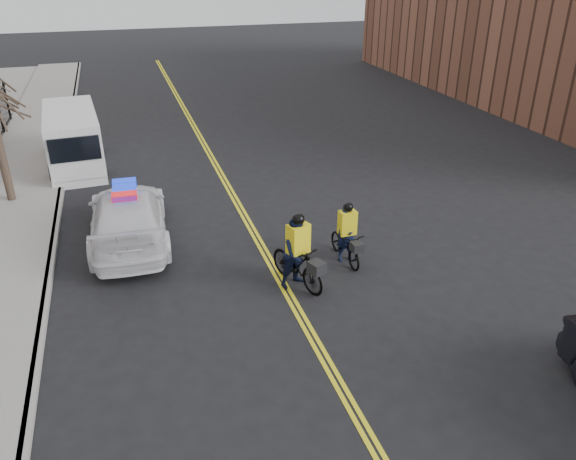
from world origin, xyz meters
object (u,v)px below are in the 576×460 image
Objects in this scene: police_cruiser at (128,217)px; cyclist_near at (347,241)px; cargo_van at (74,141)px; cyclist_far at (298,258)px.

police_cruiser is 6.61m from cyclist_near.
cargo_van is 12.83m from cyclist_far.
cyclist_near is at bearing -58.28° from cargo_van.
cyclist_near is 0.87× the size of cyclist_far.
police_cruiser is at bearing 115.29° from cyclist_far.
cyclist_near is 1.95m from cyclist_far.
cargo_van is at bearing 96.23° from cyclist_far.
police_cruiser is 1.01× the size of cargo_van.
cyclist_far is (4.12, -3.94, 0.01)m from police_cruiser.
cargo_van is 13.00m from cyclist_near.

